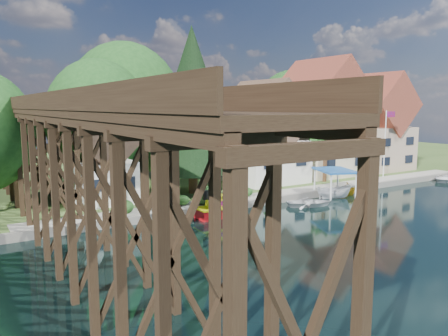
{
  "coord_description": "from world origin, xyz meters",
  "views": [
    {
      "loc": [
        -21.79,
        -22.17,
        8.65
      ],
      "look_at": [
        -4.18,
        6.0,
        3.95
      ],
      "focal_mm": 35.0,
      "sensor_mm": 36.0,
      "label": 1
    }
  ],
  "objects_px": {
    "shed": "(103,164)",
    "palm_tree": "(326,142)",
    "house_center": "(320,125)",
    "flagpole": "(386,137)",
    "trestle_bridge": "(66,161)",
    "boat_yellow": "(348,188)",
    "house_right": "(373,129)",
    "boat_canopy": "(334,186)",
    "conifer": "(192,114)",
    "boat_white_b": "(445,177)",
    "tugboat": "(217,209)",
    "boat_white_a": "(310,202)",
    "house_left": "(262,139)"
  },
  "relations": [
    {
      "from": "tugboat",
      "to": "boat_canopy",
      "type": "height_order",
      "value": "boat_canopy"
    },
    {
      "from": "trestle_bridge",
      "to": "conifer",
      "type": "xyz_separation_m",
      "value": [
        13.31,
        8.73,
        2.59
      ]
    },
    {
      "from": "house_right",
      "to": "boat_canopy",
      "type": "xyz_separation_m",
      "value": [
        -16.44,
        -9.32,
        -4.59
      ]
    },
    {
      "from": "trestle_bridge",
      "to": "flagpole",
      "type": "bearing_deg",
      "value": 7.98
    },
    {
      "from": "house_center",
      "to": "tugboat",
      "type": "bearing_deg",
      "value": -154.03
    },
    {
      "from": "conifer",
      "to": "boat_canopy",
      "type": "xyz_separation_m",
      "value": [
        11.25,
        -7.22,
        -6.75
      ]
    },
    {
      "from": "trestle_bridge",
      "to": "boat_white_a",
      "type": "bearing_deg",
      "value": 0.97
    },
    {
      "from": "house_right",
      "to": "boat_canopy",
      "type": "distance_m",
      "value": 19.44
    },
    {
      "from": "house_right",
      "to": "boat_canopy",
      "type": "relative_size",
      "value": 2.45
    },
    {
      "from": "house_center",
      "to": "flagpole",
      "type": "relative_size",
      "value": 1.8
    },
    {
      "from": "conifer",
      "to": "trestle_bridge",
      "type": "bearing_deg",
      "value": -146.73
    },
    {
      "from": "house_right",
      "to": "tugboat",
      "type": "xyz_separation_m",
      "value": [
        -29.56,
        -9.52,
        -5.08
      ]
    },
    {
      "from": "boat_white_a",
      "to": "boat_white_b",
      "type": "height_order",
      "value": "boat_white_b"
    },
    {
      "from": "trestle_bridge",
      "to": "tugboat",
      "type": "relative_size",
      "value": 13.74
    },
    {
      "from": "house_right",
      "to": "boat_canopy",
      "type": "height_order",
      "value": "house_right"
    },
    {
      "from": "house_left",
      "to": "boat_canopy",
      "type": "height_order",
      "value": "house_left"
    },
    {
      "from": "boat_white_b",
      "to": "house_left",
      "type": "bearing_deg",
      "value": 42.81
    },
    {
      "from": "house_center",
      "to": "trestle_bridge",
      "type": "bearing_deg",
      "value": -160.51
    },
    {
      "from": "house_right",
      "to": "boat_white_b",
      "type": "xyz_separation_m",
      "value": [
        1.91,
        -9.11,
        -5.35
      ]
    },
    {
      "from": "trestle_bridge",
      "to": "boat_white_b",
      "type": "height_order",
      "value": "trestle_bridge"
    },
    {
      "from": "tugboat",
      "to": "house_left",
      "type": "bearing_deg",
      "value": 39.46
    },
    {
      "from": "house_center",
      "to": "boat_yellow",
      "type": "xyz_separation_m",
      "value": [
        -5.27,
        -9.55,
        -5.69
      ]
    },
    {
      "from": "shed",
      "to": "palm_tree",
      "type": "xyz_separation_m",
      "value": [
        23.53,
        -2.56,
        1.06
      ]
    },
    {
      "from": "shed",
      "to": "boat_white_a",
      "type": "distance_m",
      "value": 18.12
    },
    {
      "from": "conifer",
      "to": "boat_white_b",
      "type": "xyz_separation_m",
      "value": [
        29.6,
        -7.02,
        -7.52
      ]
    },
    {
      "from": "conifer",
      "to": "tugboat",
      "type": "distance_m",
      "value": 10.54
    },
    {
      "from": "conifer",
      "to": "palm_tree",
      "type": "bearing_deg",
      "value": -7.34
    },
    {
      "from": "house_center",
      "to": "boat_white_b",
      "type": "relative_size",
      "value": 3.39
    },
    {
      "from": "boat_yellow",
      "to": "boat_white_b",
      "type": "height_order",
      "value": "boat_yellow"
    },
    {
      "from": "trestle_bridge",
      "to": "house_center",
      "type": "relative_size",
      "value": 3.18
    },
    {
      "from": "shed",
      "to": "flagpole",
      "type": "distance_m",
      "value": 31.73
    },
    {
      "from": "house_center",
      "to": "conifer",
      "type": "relative_size",
      "value": 0.9
    },
    {
      "from": "conifer",
      "to": "boat_canopy",
      "type": "distance_m",
      "value": 14.98
    },
    {
      "from": "flagpole",
      "to": "boat_canopy",
      "type": "xyz_separation_m",
      "value": [
        -11.85,
        -3.6,
        -4.04
      ]
    },
    {
      "from": "shed",
      "to": "boat_yellow",
      "type": "height_order",
      "value": "shed"
    },
    {
      "from": "tugboat",
      "to": "boat_yellow",
      "type": "relative_size",
      "value": 1.17
    },
    {
      "from": "trestle_bridge",
      "to": "boat_yellow",
      "type": "xyz_separation_m",
      "value": [
        26.73,
        1.78,
        -4.62
      ]
    },
    {
      "from": "house_left",
      "to": "shed",
      "type": "distance_m",
      "value": 18.11
    },
    {
      "from": "shed",
      "to": "boat_white_b",
      "type": "distance_m",
      "value": 38.82
    },
    {
      "from": "trestle_bridge",
      "to": "boat_white_a",
      "type": "xyz_separation_m",
      "value": [
        20.36,
        0.34,
        -4.94
      ]
    },
    {
      "from": "tugboat",
      "to": "boat_white_b",
      "type": "bearing_deg",
      "value": 0.73
    },
    {
      "from": "shed",
      "to": "flagpole",
      "type": "height_order",
      "value": "shed"
    },
    {
      "from": "conifer",
      "to": "boat_yellow",
      "type": "bearing_deg",
      "value": -27.39
    },
    {
      "from": "conifer",
      "to": "boat_yellow",
      "type": "distance_m",
      "value": 16.75
    },
    {
      "from": "boat_white_a",
      "to": "boat_yellow",
      "type": "height_order",
      "value": "boat_yellow"
    },
    {
      "from": "house_right",
      "to": "boat_white_b",
      "type": "height_order",
      "value": "house_right"
    },
    {
      "from": "house_left",
      "to": "boat_white_a",
      "type": "bearing_deg",
      "value": -104.16
    },
    {
      "from": "house_right",
      "to": "tugboat",
      "type": "bearing_deg",
      "value": -162.16
    },
    {
      "from": "boat_white_b",
      "to": "conifer",
      "type": "bearing_deg",
      "value": 54.06
    },
    {
      "from": "flagpole",
      "to": "boat_white_a",
      "type": "xyz_separation_m",
      "value": [
        -16.06,
        -4.76,
        -4.82
      ]
    }
  ]
}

